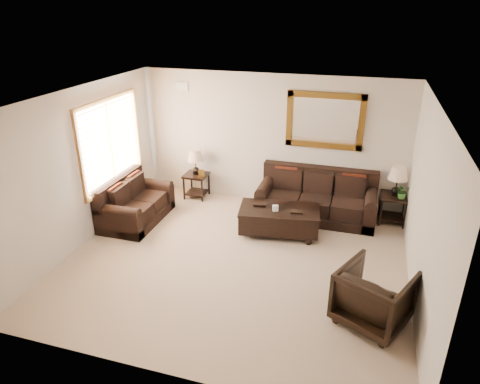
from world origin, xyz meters
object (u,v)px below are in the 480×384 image
(end_table_right, at_px, (396,187))
(armchair, at_px, (374,294))
(loveseat, at_px, (134,205))
(end_table_left, at_px, (196,167))
(sofa, at_px, (316,200))
(coffee_table, at_px, (279,218))

(end_table_right, relative_size, armchair, 1.30)
(loveseat, xyz_separation_m, end_table_right, (4.85, 1.36, 0.43))
(end_table_left, bearing_deg, sofa, -3.59)
(loveseat, relative_size, end_table_left, 1.43)
(sofa, xyz_separation_m, coffee_table, (-0.57, -0.89, -0.03))
(end_table_right, bearing_deg, end_table_left, 179.78)
(end_table_left, distance_m, coffee_table, 2.35)
(sofa, distance_m, loveseat, 3.61)
(end_table_right, distance_m, coffee_table, 2.32)
(loveseat, distance_m, coffee_table, 2.84)
(sofa, xyz_separation_m, loveseat, (-3.40, -1.21, -0.02))
(coffee_table, height_order, armchair, armchair)
(end_table_right, bearing_deg, armchair, -96.04)
(loveseat, bearing_deg, armchair, -110.69)
(loveseat, bearing_deg, sofa, -70.37)
(sofa, bearing_deg, armchair, -68.82)
(end_table_right, xyz_separation_m, coffee_table, (-2.03, -1.04, -0.45))
(sofa, relative_size, coffee_table, 1.48)
(coffee_table, bearing_deg, armchair, -58.74)
(end_table_left, bearing_deg, coffee_table, -27.09)
(armchair, bearing_deg, end_table_right, -70.62)
(end_table_left, xyz_separation_m, coffee_table, (2.07, -1.06, -0.40))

